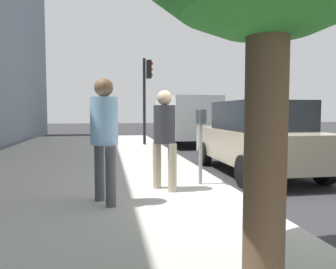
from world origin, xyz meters
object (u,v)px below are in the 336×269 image
parked_sedan_near (257,137)px  parked_van_far (185,118)px  parking_meter (201,131)px  pedestrian_at_meter (164,132)px  traffic_signal (147,87)px  pedestrian_bystander (104,129)px

parked_sedan_near → parked_van_far: (7.50, -0.00, 0.36)m
parking_meter → parked_sedan_near: (1.52, -1.87, -0.27)m
parking_meter → pedestrian_at_meter: pedestrian_at_meter is taller
parked_van_far → traffic_signal: 2.62m
pedestrian_bystander → traffic_signal: (8.86, -1.69, 1.31)m
pedestrian_at_meter → parked_sedan_near: size_ratio=0.39×
parking_meter → parked_sedan_near: 2.42m
pedestrian_bystander → parked_sedan_near: (2.53, -3.64, -0.37)m
traffic_signal → pedestrian_at_meter: bearing=175.3°
pedestrian_at_meter → pedestrian_bystander: (-0.69, 1.02, 0.09)m
parking_meter → pedestrian_bystander: 2.04m
traffic_signal → parked_van_far: bearing=-59.0°
parking_meter → traffic_signal: bearing=0.6°
pedestrian_at_meter → traffic_signal: traffic_signal is taller
parked_sedan_near → pedestrian_bystander: bearing=124.9°
pedestrian_at_meter → traffic_signal: (8.17, -0.67, 1.40)m
parked_sedan_near → parked_van_far: parked_van_far is taller
parking_meter → parked_van_far: (9.02, -1.87, 0.09)m
pedestrian_bystander → parked_sedan_near: pedestrian_bystander is taller
parked_sedan_near → parked_van_far: 7.51m
parking_meter → parked_van_far: size_ratio=0.27×
pedestrian_bystander → parking_meter: bearing=5.4°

